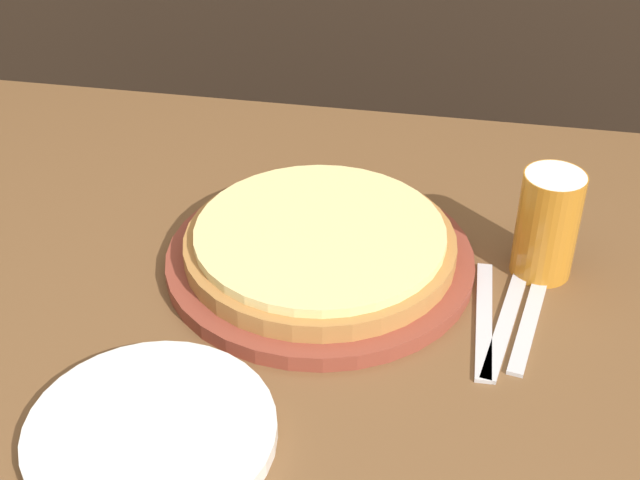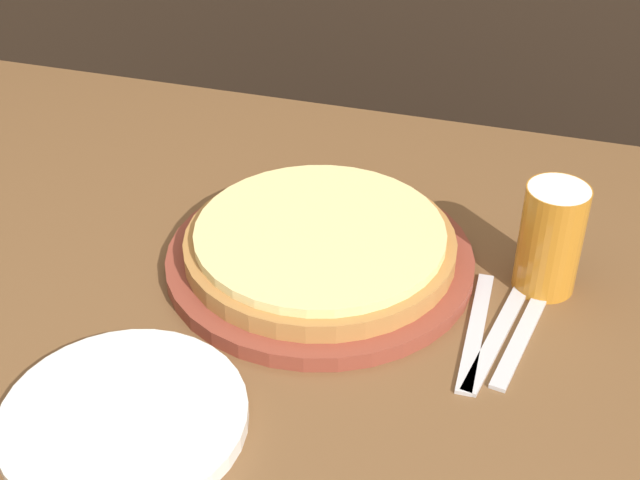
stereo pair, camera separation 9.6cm
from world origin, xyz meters
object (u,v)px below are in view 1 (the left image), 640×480
pizza_on_board (320,250)px  fork (484,319)px  spoon (528,324)px  beer_glass (548,220)px  dinner_knife (506,321)px  dinner_plate (151,433)px

pizza_on_board → fork: pizza_on_board is taller
fork → spoon: bearing=0.0°
beer_glass → dinner_knife: size_ratio=0.66×
beer_glass → fork: size_ratio=0.66×
fork → spoon: size_ratio=1.18×
pizza_on_board → fork: 0.22m
pizza_on_board → fork: bearing=-18.4°
dinner_knife → spoon: size_ratio=1.17×
pizza_on_board → dinner_knife: pizza_on_board is taller
beer_glass → spoon: (-0.01, -0.11, -0.07)m
dinner_plate → spoon: bearing=33.2°
beer_glass → dinner_knife: beer_glass is taller
dinner_plate → spoon: size_ratio=1.41×
pizza_on_board → dinner_plate: bearing=-110.0°
spoon → dinner_knife: bearing=180.0°
dinner_plate → fork: size_ratio=1.20×
dinner_plate → dinner_knife: dinner_plate is taller
beer_glass → fork: beer_glass is taller
dinner_plate → beer_glass: bearing=42.5°
pizza_on_board → beer_glass: size_ratio=2.77×
dinner_plate → fork: (0.31, 0.24, -0.01)m
pizza_on_board → dinner_plate: size_ratio=1.53×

